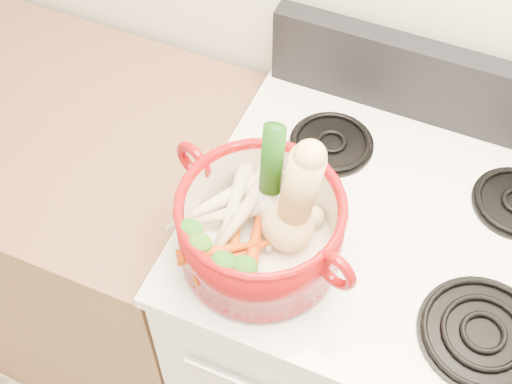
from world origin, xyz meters
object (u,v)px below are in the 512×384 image
at_px(dutch_oven, 261,228).
at_px(squash, 289,198).
at_px(leek, 269,183).
at_px(stove_body, 368,339).

bearing_deg(dutch_oven, squash, 50.67).
bearing_deg(dutch_oven, leek, 112.45).
height_order(stove_body, squash, squash).
distance_m(stove_body, leek, 0.71).
distance_m(stove_body, squash, 0.70).
height_order(squash, leek, same).
height_order(dutch_oven, leek, leek).
xyz_separation_m(dutch_oven, leek, (-0.00, 0.04, 0.08)).
relative_size(dutch_oven, leek, 1.15).
distance_m(squash, leek, 0.05).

